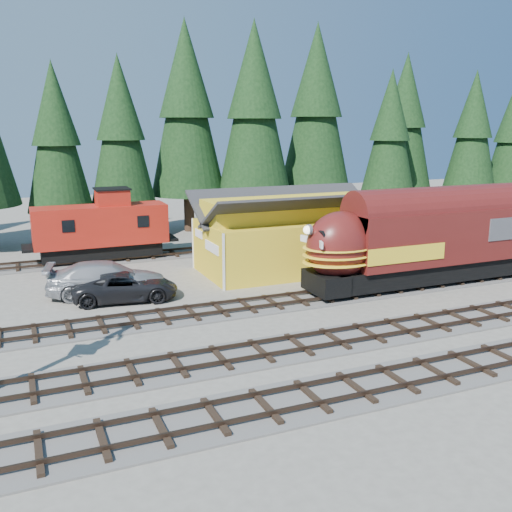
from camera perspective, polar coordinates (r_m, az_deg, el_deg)
name	(u,v)px	position (r m, az deg, el deg)	size (l,w,h in m)	color
ground	(386,316)	(29.69, 12.91, -5.88)	(120.00, 120.00, 0.00)	#6B665B
track_siding	(480,276)	(38.91, 21.46, -1.91)	(68.00, 3.20, 0.33)	#4C4947
track_spur	(122,258)	(42.22, -13.23, -0.24)	(32.00, 3.20, 0.33)	#4C4947
depot	(294,226)	(37.68, 3.78, 3.03)	(12.80, 7.00, 5.30)	gold
conifer_backdrop	(252,116)	(50.61, -0.39, 13.82)	(80.62, 24.14, 17.43)	black
locomotive	(424,243)	(35.31, 16.43, 1.29)	(16.52, 3.28, 4.49)	black
caboose	(102,228)	(41.57, -15.19, 2.71)	(9.11, 2.64, 4.74)	black
pickup_truck_a	(125,286)	(32.10, -12.94, -2.99)	(2.62, 5.68, 1.58)	black
pickup_truck_b	(108,279)	(33.21, -14.63, -2.23)	(2.71, 6.67, 1.94)	#96989D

